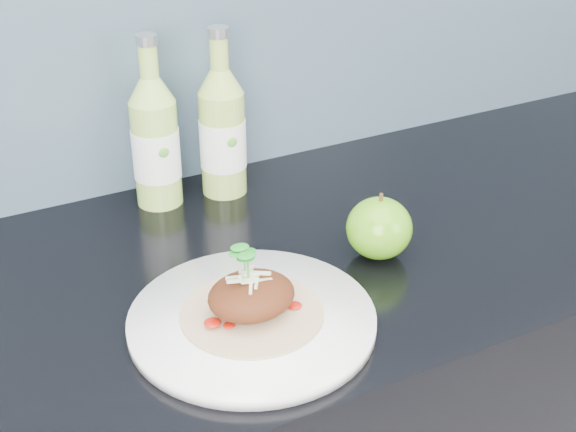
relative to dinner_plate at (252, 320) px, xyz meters
name	(u,v)px	position (x,y,z in m)	size (l,w,h in m)	color
dinner_plate	(252,320)	(0.00, 0.00, 0.00)	(0.38, 0.38, 0.02)	white
pork_taco	(251,294)	(0.00, 0.00, 0.04)	(0.17, 0.17, 0.10)	#A2835C
green_apple	(379,228)	(0.22, 0.06, 0.03)	(0.11, 0.11, 0.09)	#32880E
cider_bottle_left	(155,142)	(0.01, 0.35, 0.09)	(0.09, 0.09, 0.26)	#9AC451
cider_bottle_right	(222,132)	(0.11, 0.34, 0.09)	(0.08, 0.08, 0.26)	#9BBD4E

